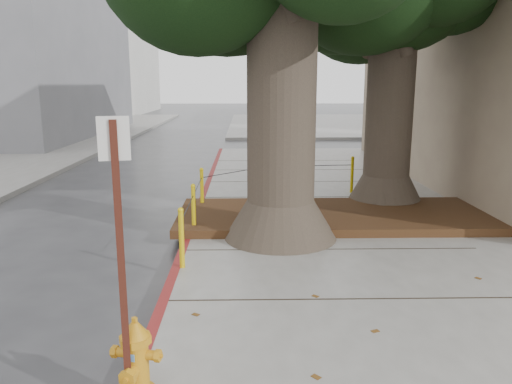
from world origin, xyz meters
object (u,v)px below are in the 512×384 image
signpost (121,250)px  car_silver (398,130)px  fire_hydrant (136,358)px  car_dark (34,130)px  car_red (461,130)px

signpost → car_silver: bearing=54.9°
fire_hydrant → car_silver: bearing=79.3°
car_dark → car_red: bearing=-3.8°
car_dark → fire_hydrant: bearing=-66.9°
fire_hydrant → signpost: bearing=-101.1°
signpost → car_dark: signpost is taller
car_dark → signpost: bearing=-67.2°
fire_hydrant → car_red: bearing=72.1°
car_silver → signpost: bearing=155.0°
fire_hydrant → car_silver: size_ratio=0.22×
signpost → car_red: signpost is taller
fire_hydrant → car_red: size_ratio=0.20×
car_red → car_dark: bearing=85.9°
car_red → car_dark: size_ratio=0.94×
car_silver → car_red: bearing=-101.3°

